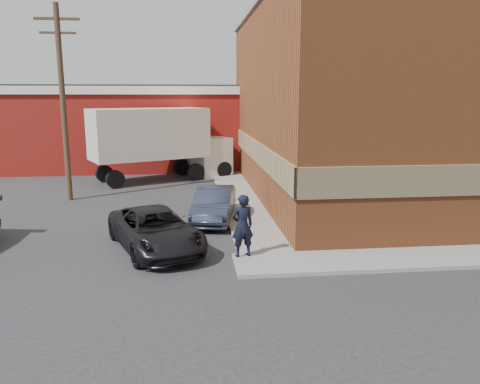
{
  "coord_description": "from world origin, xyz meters",
  "views": [
    {
      "loc": [
        -1.77,
        -13.79,
        4.95
      ],
      "look_at": [
        -0.07,
        1.58,
        1.74
      ],
      "focal_mm": 35.0,
      "sensor_mm": 36.0,
      "label": 1
    }
  ],
  "objects_px": {
    "brick_building": "(394,101)",
    "man": "(242,226)",
    "utility_pole": "(63,100)",
    "box_truck": "(163,139)",
    "warehouse": "(127,126)",
    "suv_a": "(155,230)",
    "sedan": "(214,204)"
  },
  "relations": [
    {
      "from": "sedan",
      "to": "suv_a",
      "type": "distance_m",
      "value": 3.96
    },
    {
      "from": "utility_pole",
      "to": "sedan",
      "type": "relative_size",
      "value": 2.21
    },
    {
      "from": "warehouse",
      "to": "utility_pole",
      "type": "distance_m",
      "value": 11.27
    },
    {
      "from": "warehouse",
      "to": "suv_a",
      "type": "distance_m",
      "value": 19.34
    },
    {
      "from": "brick_building",
      "to": "sedan",
      "type": "bearing_deg",
      "value": -153.63
    },
    {
      "from": "brick_building",
      "to": "suv_a",
      "type": "relative_size",
      "value": 3.82
    },
    {
      "from": "brick_building",
      "to": "box_truck",
      "type": "relative_size",
      "value": 2.07
    },
    {
      "from": "brick_building",
      "to": "warehouse",
      "type": "height_order",
      "value": "brick_building"
    },
    {
      "from": "utility_pole",
      "to": "sedan",
      "type": "height_order",
      "value": "utility_pole"
    },
    {
      "from": "sedan",
      "to": "suv_a",
      "type": "bearing_deg",
      "value": -111.78
    },
    {
      "from": "warehouse",
      "to": "box_truck",
      "type": "bearing_deg",
      "value": -65.46
    },
    {
      "from": "warehouse",
      "to": "brick_building",
      "type": "bearing_deg",
      "value": -37.2
    },
    {
      "from": "suv_a",
      "to": "sedan",
      "type": "bearing_deg",
      "value": 37.09
    },
    {
      "from": "brick_building",
      "to": "utility_pole",
      "type": "height_order",
      "value": "brick_building"
    },
    {
      "from": "utility_pole",
      "to": "box_truck",
      "type": "height_order",
      "value": "utility_pole"
    },
    {
      "from": "brick_building",
      "to": "man",
      "type": "xyz_separation_m",
      "value": [
        -8.7,
        -9.25,
        -3.6
      ]
    },
    {
      "from": "man",
      "to": "sedan",
      "type": "height_order",
      "value": "man"
    },
    {
      "from": "utility_pole",
      "to": "suv_a",
      "type": "distance_m",
      "value": 10.07
    },
    {
      "from": "man",
      "to": "box_truck",
      "type": "xyz_separation_m",
      "value": [
        -3.05,
        14.23,
        1.34
      ]
    },
    {
      "from": "brick_building",
      "to": "box_truck",
      "type": "bearing_deg",
      "value": 157.02
    },
    {
      "from": "brick_building",
      "to": "suv_a",
      "type": "distance_m",
      "value": 14.48
    },
    {
      "from": "warehouse",
      "to": "suv_a",
      "type": "bearing_deg",
      "value": -80.72
    },
    {
      "from": "warehouse",
      "to": "man",
      "type": "relative_size",
      "value": 8.45
    },
    {
      "from": "suv_a",
      "to": "man",
      "type": "bearing_deg",
      "value": -46.18
    },
    {
      "from": "warehouse",
      "to": "box_truck",
      "type": "relative_size",
      "value": 1.85
    },
    {
      "from": "utility_pole",
      "to": "warehouse",
      "type": "bearing_deg",
      "value": 82.23
    },
    {
      "from": "warehouse",
      "to": "utility_pole",
      "type": "xyz_separation_m",
      "value": [
        -1.5,
        -11.0,
        1.93
      ]
    },
    {
      "from": "brick_building",
      "to": "man",
      "type": "relative_size",
      "value": 9.46
    },
    {
      "from": "suv_a",
      "to": "box_truck",
      "type": "height_order",
      "value": "box_truck"
    },
    {
      "from": "man",
      "to": "suv_a",
      "type": "relative_size",
      "value": 0.4
    },
    {
      "from": "box_truck",
      "to": "man",
      "type": "bearing_deg",
      "value": -102.35
    },
    {
      "from": "man",
      "to": "utility_pole",
      "type": "bearing_deg",
      "value": -65.75
    }
  ]
}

